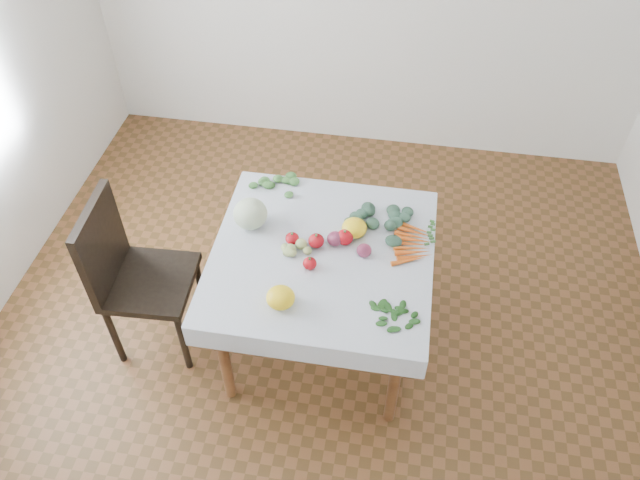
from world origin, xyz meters
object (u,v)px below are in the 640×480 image
object	(u,v)px
table	(322,267)
chair	(130,270)
cabbage	(250,214)
heirloom_back	(354,228)
carrot_bunch	(413,244)

from	to	relation	value
table	chair	xyz separation A→B (m)	(-1.02, -0.13, -0.07)
table	cabbage	size ratio (longest dim) A/B	5.54
heirloom_back	carrot_bunch	bearing A→B (deg)	-6.25
cabbage	carrot_bunch	xyz separation A→B (m)	(0.86, -0.01, -0.07)
heirloom_back	cabbage	bearing A→B (deg)	-177.76
cabbage	heirloom_back	size ratio (longest dim) A/B	1.37
table	heirloom_back	size ratio (longest dim) A/B	7.60
chair	heirloom_back	bearing A→B (deg)	14.05
chair	table	bearing A→B (deg)	7.18
cabbage	table	bearing A→B (deg)	-19.26
heirloom_back	carrot_bunch	xyz separation A→B (m)	(0.31, -0.03, -0.03)
cabbage	heirloom_back	xyz separation A→B (m)	(0.55, 0.02, -0.04)
chair	cabbage	size ratio (longest dim) A/B	5.61
table	cabbage	world-z (taller)	cabbage
table	heirloom_back	distance (m)	0.26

